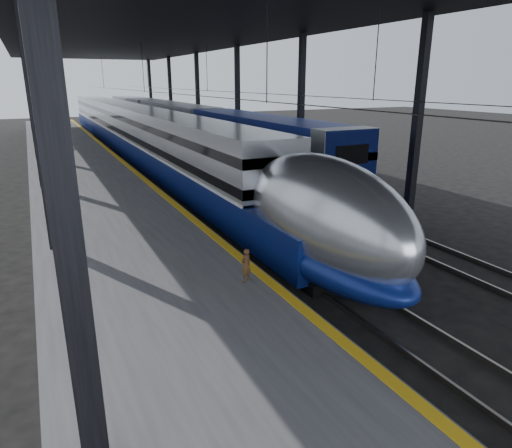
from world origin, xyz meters
TOP-DOWN VIEW (x-y plane):
  - ground at (0.00, 0.00)m, footprint 160.00×160.00m
  - platform at (-3.50, 20.00)m, footprint 6.00×80.00m
  - yellow_strip at (-0.70, 20.00)m, footprint 0.30×80.00m
  - rails at (4.50, 20.00)m, footprint 6.52×80.00m
  - canopy at (1.90, 20.00)m, footprint 18.00×75.00m
  - tgv_train at (2.00, 28.57)m, footprint 2.93×65.20m
  - second_train at (7.00, 33.48)m, footprint 3.02×56.05m
  - child at (-1.26, -0.17)m, footprint 0.40×0.33m

SIDE VIEW (x-z plane):
  - ground at x=0.00m, z-range 0.00..0.00m
  - rails at x=4.50m, z-range 0.00..0.16m
  - platform at x=-3.50m, z-range 0.00..1.00m
  - yellow_strip at x=-0.70m, z-range 1.00..1.01m
  - child at x=-1.26m, z-range 1.00..1.94m
  - tgv_train at x=2.00m, z-range -0.14..4.07m
  - second_train at x=7.00m, z-range 0.03..4.19m
  - canopy at x=1.90m, z-range 4.38..13.85m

